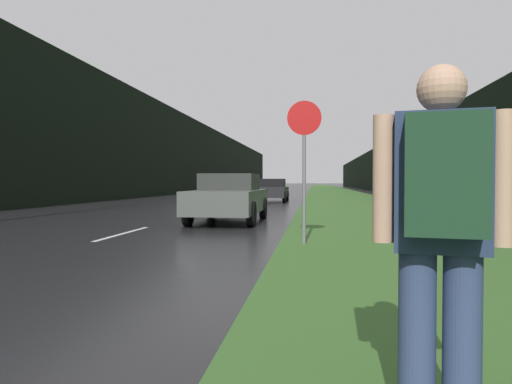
{
  "coord_description": "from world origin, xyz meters",
  "views": [
    {
      "loc": [
        4.53,
        1.77,
        1.25
      ],
      "look_at": [
        2.71,
        16.03,
        0.92
      ],
      "focal_mm": 32.0,
      "sensor_mm": 36.0,
      "label": 1
    }
  ],
  "objects_px": {
    "hitchhiker_with_backpack": "(441,228)",
    "car_passing_far": "(272,190)",
    "stop_sign": "(304,157)",
    "car_passing_near": "(229,197)"
  },
  "relations": [
    {
      "from": "car_passing_near",
      "to": "car_passing_far",
      "type": "bearing_deg",
      "value": -90.0
    },
    {
      "from": "car_passing_near",
      "to": "stop_sign",
      "type": "bearing_deg",
      "value": 116.36
    },
    {
      "from": "car_passing_near",
      "to": "hitchhiker_with_backpack",
      "type": "bearing_deg",
      "value": 105.33
    },
    {
      "from": "car_passing_near",
      "to": "car_passing_far",
      "type": "relative_size",
      "value": 1.04
    },
    {
      "from": "car_passing_far",
      "to": "stop_sign",
      "type": "bearing_deg",
      "value": 97.24
    },
    {
      "from": "stop_sign",
      "to": "hitchhiker_with_backpack",
      "type": "relative_size",
      "value": 1.57
    },
    {
      "from": "stop_sign",
      "to": "car_passing_far",
      "type": "distance_m",
      "value": 19.18
    },
    {
      "from": "hitchhiker_with_backpack",
      "to": "car_passing_near",
      "type": "height_order",
      "value": "hitchhiker_with_backpack"
    },
    {
      "from": "hitchhiker_with_backpack",
      "to": "car_passing_far",
      "type": "height_order",
      "value": "hitchhiker_with_backpack"
    },
    {
      "from": "stop_sign",
      "to": "car_passing_near",
      "type": "relative_size",
      "value": 0.61
    }
  ]
}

